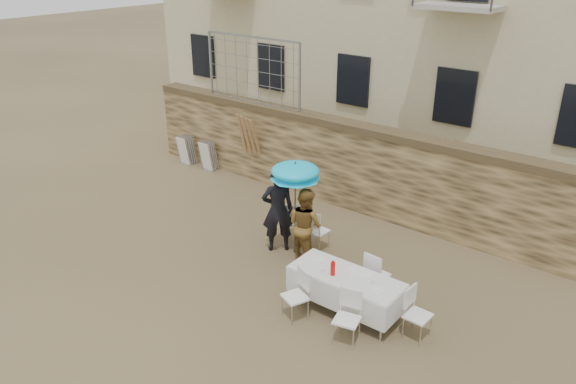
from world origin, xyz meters
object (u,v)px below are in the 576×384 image
Objects in this scene: table_chair_back at (377,274)px; chair_stack_left at (191,148)px; table_chair_side at (418,314)px; chair_stack_right at (211,154)px; woman_dress at (305,225)px; banquet_table at (346,277)px; table_chair_front_right at (347,319)px; soda_bottle at (333,269)px; umbrella at (295,174)px; table_chair_front_left at (295,296)px; couple_chair_right at (318,230)px; man_suit at (278,210)px; couple_chair_left at (293,221)px.

table_chair_back reaches higher than chair_stack_left.
chair_stack_right is (-8.47, 3.50, -0.02)m from table_chair_side.
woman_dress is 1.74× the size of table_chair_side.
banquet_table is 2.19× the size of table_chair_front_right.
soda_bottle is 0.27× the size of table_chair_side.
soda_bottle is at bearing -143.13° from banquet_table.
woman_dress is 1.11m from umbrella.
table_chair_side is at bearing 4.09° from banquet_table.
woman_dress is 6.80m from chair_stack_left.
table_chair_front_left reaches higher than chair_stack_right.
couple_chair_right is at bearing 56.31° from umbrella.
man_suit reaches higher than table_chair_side.
woman_dress reaches higher than table_chair_front_left.
man_suit is at bearing 135.25° from table_chair_front_right.
chair_stack_right is at bearing 70.16° from table_chair_side.
chair_stack_left is (-7.97, 3.60, -0.27)m from banquet_table.
chair_stack_left is at bearing 155.69° from banquet_table.
table_chair_side is (1.40, 0.10, -0.25)m from banquet_table.
man_suit is at bearing 158.19° from table_chair_front_left.
couple_chair_right is 1.00× the size of table_chair_front_left.
chair_stack_right is (-5.03, 2.46, -1.42)m from umbrella.
woman_dress is at bearing 113.91° from couple_chair_left.
table_chair_front_right is 1.58m from table_chair_back.
chair_stack_left is at bearing 180.00° from chair_stack_right.
banquet_table is 2.19× the size of table_chair_back.
table_chair_front_left is at bearing -123.69° from soda_bottle.
chair_stack_left is (-8.47, 4.35, -0.02)m from table_chair_front_right.
man_suit is 1.15× the size of woman_dress.
soda_bottle reaches higher than banquet_table.
couple_chair_left is at bearing 142.16° from soda_bottle.
umbrella is at bearing -4.91° from woman_dress.
man_suit reaches higher than chair_stack_left.
woman_dress is (0.75, 0.00, -0.13)m from man_suit.
table_chair_front_right is at bearing 103.91° from man_suit.
couple_chair_left is at bearing -19.99° from chair_stack_left.
table_chair_back is (0.40, 0.95, -0.43)m from soda_bottle.
couple_chair_right is at bearing 67.25° from table_chair_side.
table_chair_front_left is 1.00× the size of table_chair_back.
chair_stack_left is at bearing -49.83° from couple_chair_left.
table_chair_front_left is (1.14, -2.34, 0.00)m from couple_chair_right.
chair_stack_right is (-4.63, 2.56, -0.50)m from man_suit.
umbrella is 2.08× the size of table_chair_front_right.
umbrella is 2.08× the size of table_chair_front_left.
chair_stack_left reaches higher than banquet_table.
woman_dress is at bearing 135.24° from man_suit.
table_chair_back is at bearing 161.68° from couple_chair_right.
chair_stack_left is (-6.23, 2.01, -0.02)m from couple_chair_right.
woman_dress is at bearing 75.73° from table_chair_side.
table_chair_back is (0.80, 1.55, 0.00)m from table_chair_front_left.
umbrella is 3.85m from table_chair_side.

